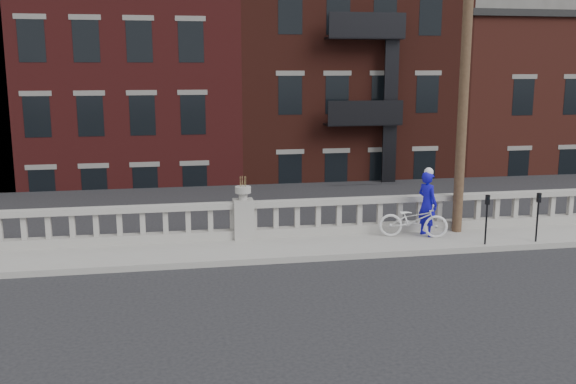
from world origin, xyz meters
TOP-DOWN VIEW (x-y plane):
  - ground at (0.00, 0.00)m, footprint 120.00×120.00m
  - sidewalk at (0.00, 3.00)m, footprint 32.00×2.20m
  - balustrade at (0.00, 3.95)m, footprint 28.00×0.34m
  - planter_pedestal at (0.00, 3.95)m, footprint 0.55×0.55m
  - lower_level at (0.56, 23.04)m, footprint 80.00×44.00m
  - utility_pole at (6.20, 3.60)m, footprint 1.60×0.28m
  - parking_meter_b at (6.35, 2.15)m, footprint 0.10×0.09m
  - parking_meter_c at (7.85, 2.15)m, footprint 0.10×0.09m
  - bicycle at (4.71, 3.22)m, footprint 2.01×1.20m
  - cyclist at (5.15, 3.33)m, footprint 0.66×0.79m

SIDE VIEW (x-z plane):
  - ground at x=0.00m, z-range 0.00..0.00m
  - sidewalk at x=0.00m, z-range 0.00..0.15m
  - balustrade at x=0.00m, z-range 0.13..1.16m
  - bicycle at x=4.71m, z-range 0.15..1.15m
  - planter_pedestal at x=0.00m, z-range -0.05..1.71m
  - parking_meter_b at x=6.35m, z-range 0.32..1.68m
  - parking_meter_c at x=7.85m, z-range 0.32..1.68m
  - cyclist at x=5.15m, z-range 0.15..1.99m
  - lower_level at x=0.56m, z-range -7.77..13.03m
  - utility_pole at x=6.20m, z-range 0.24..10.24m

